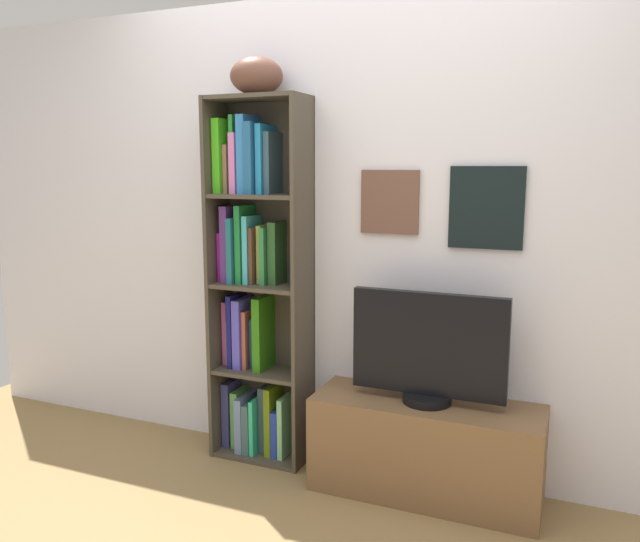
# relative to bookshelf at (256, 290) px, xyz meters

# --- Properties ---
(back_wall) EXTENTS (4.80, 0.08, 2.31)m
(back_wall) POSITION_rel_bookshelf_xyz_m (0.50, 0.12, 0.28)
(back_wall) COLOR silver
(back_wall) RESTS_ON ground
(bookshelf) EXTENTS (0.50, 0.25, 1.84)m
(bookshelf) POSITION_rel_bookshelf_xyz_m (0.00, 0.00, 0.00)
(bookshelf) COLOR #443D31
(bookshelf) RESTS_ON ground
(football) EXTENTS (0.31, 0.27, 0.18)m
(football) POSITION_rel_bookshelf_xyz_m (0.04, -0.03, 1.05)
(football) COLOR brown
(football) RESTS_ON bookshelf
(tv_stand) EXTENTS (1.04, 0.37, 0.45)m
(tv_stand) POSITION_rel_bookshelf_xyz_m (0.92, -0.09, -0.66)
(tv_stand) COLOR brown
(tv_stand) RESTS_ON ground
(television) EXTENTS (0.70, 0.22, 0.51)m
(television) POSITION_rel_bookshelf_xyz_m (0.92, -0.09, -0.18)
(television) COLOR black
(television) RESTS_ON tv_stand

